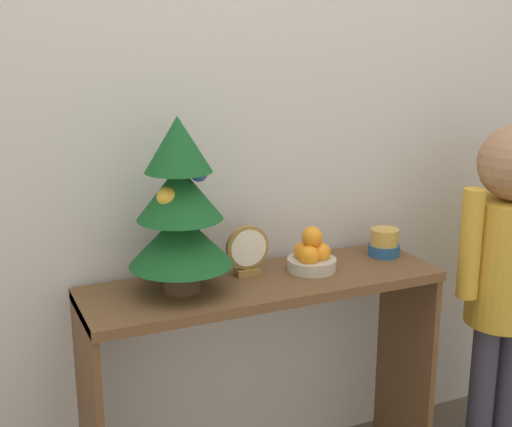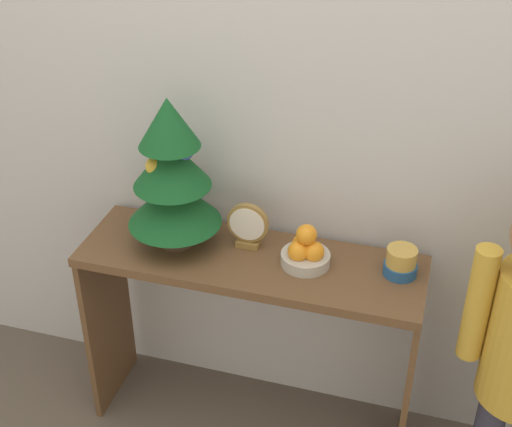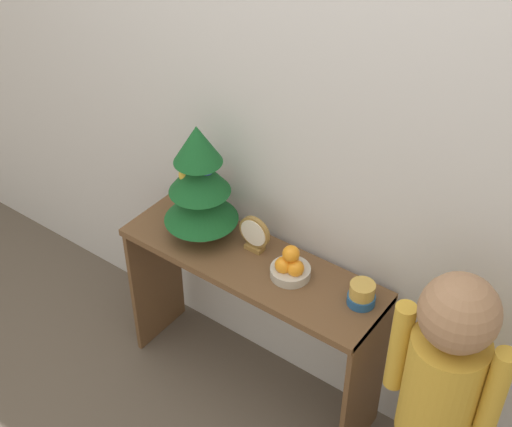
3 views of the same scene
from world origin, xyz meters
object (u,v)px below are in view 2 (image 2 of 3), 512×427
Objects in this scene: mini_tree at (172,175)px; fruit_bowl at (305,251)px; desk_clock at (248,226)px; singing_bowl at (401,262)px.

fruit_bowl is at bearing 0.65° from mini_tree.
singing_bowl is at bearing -1.57° from desk_clock.
desk_clock is at bearing 167.59° from fruit_bowl.
desk_clock reaches higher than fruit_bowl.
fruit_bowl is 0.28m from singing_bowl.
fruit_bowl is at bearing -174.02° from singing_bowl.
mini_tree is 3.29× the size of fruit_bowl.
mini_tree is 0.28m from desk_clock.
desk_clock reaches higher than singing_bowl.
mini_tree is at bearing -179.35° from fruit_bowl.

